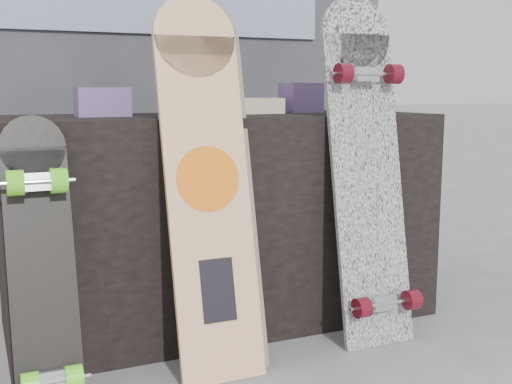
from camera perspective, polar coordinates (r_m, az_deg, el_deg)
name	(u,v)px	position (r m, az deg, el deg)	size (l,w,h in m)	color
ground	(279,368)	(2.16, 2.03, -15.39)	(60.00, 60.00, 0.00)	slate
vendor_table	(222,219)	(2.47, -3.01, -2.43)	(1.60, 0.60, 0.80)	black
booth	(159,46)	(3.23, -8.65, 12.70)	(2.40, 0.22, 2.20)	#343439
merch_box_purple	(102,102)	(2.32, -13.51, 7.79)	(0.18, 0.12, 0.10)	#52366F
merch_box_small	(301,98)	(2.66, 4.00, 8.37)	(0.14, 0.14, 0.12)	#52366F
merch_box_flat	(254,106)	(2.52, -0.17, 7.67)	(0.22, 0.10, 0.06)	#D1B78C
longboard_geisha	(206,173)	(2.02, -4.43, 1.66)	(0.27, 0.30, 1.20)	beige
longboard_celtic	(213,170)	(2.08, -3.85, 1.92)	(0.26, 0.30, 1.19)	#CCAB8B
longboard_cascadia	(367,162)	(2.30, 9.84, 2.60)	(0.28, 0.31, 1.23)	white
skateboard_dark	(42,262)	(1.89, -18.50, -5.95)	(0.18, 0.28, 0.82)	black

